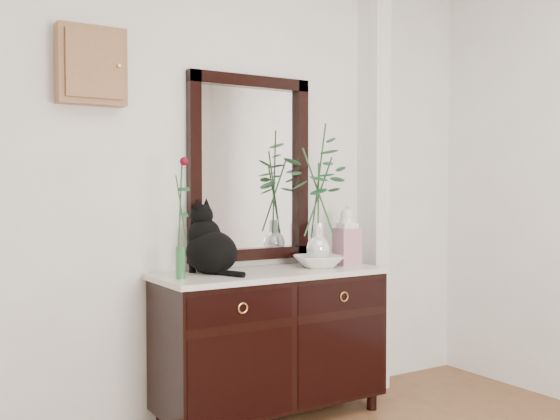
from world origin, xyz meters
TOP-DOWN VIEW (x-y plane):
  - wall_back at (0.00, 1.98)m, footprint 3.60×0.04m
  - pilaster at (1.00, 1.90)m, footprint 0.12×0.20m
  - sideboard at (0.10, 1.73)m, footprint 1.33×0.52m
  - wall_mirror at (0.10, 1.97)m, footprint 0.80×0.06m
  - key_cabinet at (-0.85, 1.94)m, footprint 0.35×0.10m
  - cat at (-0.24, 1.81)m, footprint 0.38×0.41m
  - lotus_bowl at (0.43, 1.72)m, footprint 0.35×0.35m
  - vase_branches at (0.43, 1.72)m, footprint 0.48×0.48m
  - bud_vase_rose at (-0.47, 1.70)m, footprint 0.08×0.08m
  - ginger_jar at (0.66, 1.74)m, footprint 0.14×0.14m

SIDE VIEW (x-z plane):
  - sideboard at x=0.10m, z-range 0.06..0.88m
  - lotus_bowl at x=0.43m, z-range 0.85..0.92m
  - ginger_jar at x=0.66m, z-range 0.85..1.21m
  - cat at x=-0.24m, z-range 0.85..1.24m
  - bud_vase_rose at x=-0.47m, z-range 0.85..1.49m
  - vase_branches at x=0.43m, z-range 0.87..1.72m
  - wall_back at x=0.00m, z-range 0.00..2.70m
  - pilaster at x=1.00m, z-range 0.00..2.70m
  - wall_mirror at x=0.10m, z-range 0.89..1.99m
  - key_cabinet at x=-0.85m, z-range 1.75..2.15m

